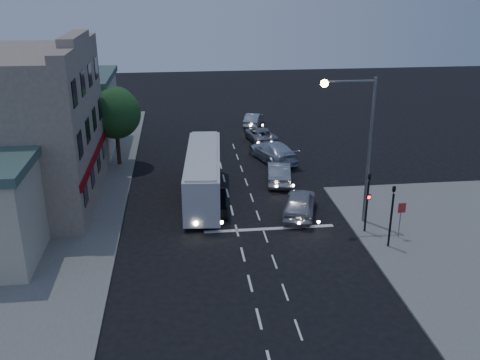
{
  "coord_description": "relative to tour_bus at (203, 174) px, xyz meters",
  "views": [
    {
      "loc": [
        -3.21,
        -27.05,
        14.51
      ],
      "look_at": [
        0.52,
        4.8,
        2.2
      ],
      "focal_mm": 40.0,
      "sensor_mm": 36.0,
      "label": 1
    }
  ],
  "objects": [
    {
      "name": "traffic_signal_side",
      "position": [
        10.01,
        -8.47,
        0.62
      ],
      "size": [
        0.18,
        0.15,
        4.1
      ],
      "color": "black",
      "rests_on": "sidewalk_near"
    },
    {
      "name": "car_extra",
      "position": [
        6.08,
        18.52,
        -1.13
      ],
      "size": [
        2.64,
        4.32,
        1.35
      ],
      "primitive_type": "imported",
      "rotation": [
        0.0,
        0.0,
        2.82
      ],
      "color": "#A5AAB5",
      "rests_on": "ground"
    },
    {
      "name": "car_sedan_b",
      "position": [
        6.13,
        7.36,
        -0.97
      ],
      "size": [
        3.89,
        6.12,
        1.65
      ],
      "primitive_type": "imported",
      "rotation": [
        0.0,
        0.0,
        3.44
      ],
      "color": "silver",
      "rests_on": "ground"
    },
    {
      "name": "car_sedan_a",
      "position": [
        5.71,
        2.45,
        -1.04
      ],
      "size": [
        2.28,
        4.81,
        1.52
      ],
      "primitive_type": "imported",
      "rotation": [
        0.0,
        0.0,
        2.99
      ],
      "color": "#A6A6A6",
      "rests_on": "ground"
    },
    {
      "name": "street_tree",
      "position": [
        -6.5,
        7.75,
        2.7
      ],
      "size": [
        4.0,
        4.0,
        6.2
      ],
      "color": "black",
      "rests_on": "sidewalk_far"
    },
    {
      "name": "main_building",
      "position": [
        -12.25,
        0.73,
        3.36
      ],
      "size": [
        10.12,
        12.0,
        11.0
      ],
      "color": "gray",
      "rests_on": "sidewalk_far"
    },
    {
      "name": "road_markings",
      "position": [
        3.0,
        -3.97,
        -1.8
      ],
      "size": [
        8.0,
        30.55,
        0.01
      ],
      "color": "silver",
      "rests_on": "ground"
    },
    {
      "name": "sidewalk_far",
      "position": [
        -11.29,
        0.73,
        -1.74
      ],
      "size": [
        12.0,
        50.0,
        0.12
      ],
      "primitive_type": "cube",
      "color": "slate",
      "rests_on": "ground"
    },
    {
      "name": "ground",
      "position": [
        1.71,
        -7.27,
        -1.8
      ],
      "size": [
        120.0,
        120.0,
        0.0
      ],
      "primitive_type": "plane",
      "color": "black"
    },
    {
      "name": "car_suv",
      "position": [
        5.98,
        -3.47,
        -0.98
      ],
      "size": [
        3.31,
        5.18,
        1.64
      ],
      "primitive_type": "imported",
      "rotation": [
        0.0,
        0.0,
        2.83
      ],
      "color": "#B3B3B9",
      "rests_on": "ground"
    },
    {
      "name": "traffic_signal_main",
      "position": [
        9.31,
        -6.5,
        0.62
      ],
      "size": [
        0.25,
        0.35,
        4.1
      ],
      "color": "black",
      "rests_on": "sidewalk_near"
    },
    {
      "name": "streetlight",
      "position": [
        9.06,
        -5.07,
        3.93
      ],
      "size": [
        3.32,
        0.44,
        9.0
      ],
      "color": "slate",
      "rests_on": "sidewalk_near"
    },
    {
      "name": "car_sedan_c",
      "position": [
        5.97,
        12.97,
        -1.13
      ],
      "size": [
        2.78,
        5.04,
        1.34
      ],
      "primitive_type": "imported",
      "rotation": [
        0.0,
        0.0,
        3.26
      ],
      "color": "gray",
      "rests_on": "ground"
    },
    {
      "name": "low_building_north",
      "position": [
        -11.79,
        12.73,
        1.59
      ],
      "size": [
        9.4,
        9.4,
        6.5
      ],
      "color": "#C1B799",
      "rests_on": "sidewalk_far"
    },
    {
      "name": "regulatory_sign",
      "position": [
        11.01,
        -7.51,
        -0.2
      ],
      "size": [
        0.45,
        0.12,
        2.2
      ],
      "color": "slate",
      "rests_on": "sidewalk_near"
    },
    {
      "name": "tour_bus",
      "position": [
        0.0,
        0.0,
        0.0
      ],
      "size": [
        3.09,
        10.99,
        3.33
      ],
      "rotation": [
        0.0,
        0.0,
        -0.08
      ],
      "color": "silver",
      "rests_on": "ground"
    }
  ]
}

